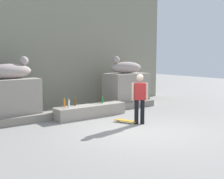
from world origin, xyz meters
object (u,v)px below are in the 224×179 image
object	(u,v)px
statue_reclining_left	(10,71)
bottle_brown	(75,102)
statue_reclining_right	(126,67)
bottle_clear	(69,104)
skateboard	(126,121)
skater	(140,97)
bottle_green	(102,100)
bottle_orange	(64,103)

from	to	relation	value
statue_reclining_left	bottle_brown	bearing A→B (deg)	-28.75
statue_reclining_right	bottle_clear	xyz separation A→B (m)	(-3.49, -1.13, -1.18)
statue_reclining_right	skateboard	size ratio (longest dim) A/B	2.01
statue_reclining_left	bottle_clear	size ratio (longest dim) A/B	5.09
skateboard	bottle_brown	bearing A→B (deg)	-174.14
skater	statue_reclining_left	bearing A→B (deg)	170.05
statue_reclining_left	bottle_green	world-z (taller)	statue_reclining_left
bottle_clear	statue_reclining_right	bearing A→B (deg)	17.97
statue_reclining_right	bottle_brown	world-z (taller)	statue_reclining_right
statue_reclining_left	bottle_brown	world-z (taller)	statue_reclining_left
skateboard	bottle_clear	world-z (taller)	bottle_clear
skater	bottle_green	bearing A→B (deg)	126.68
bottle_orange	statue_reclining_left	bearing A→B (deg)	151.31
bottle_green	bottle_orange	world-z (taller)	bottle_orange
bottle_clear	bottle_orange	bearing A→B (deg)	100.13
skater	statue_reclining_right	bearing A→B (deg)	91.24
bottle_orange	bottle_clear	distance (m)	0.26
skater	bottle_brown	world-z (taller)	skater
skater	bottle_clear	size ratio (longest dim) A/B	5.15
bottle_brown	bottle_orange	world-z (taller)	same
bottle_green	bottle_clear	distance (m)	1.50
skateboard	bottle_clear	bearing A→B (deg)	-160.39
skateboard	statue_reclining_right	bearing A→B (deg)	117.88
bottle_clear	bottle_brown	bearing A→B (deg)	33.70
skateboard	bottle_clear	size ratio (longest dim) A/B	2.51
skater	bottle_clear	bearing A→B (deg)	163.43
skater	skateboard	distance (m)	0.98
skater	bottle_brown	distance (m)	2.51
skateboard	bottle_brown	size ratio (longest dim) A/B	2.59
statue_reclining_left	skateboard	world-z (taller)	statue_reclining_left
bottle_brown	bottle_orange	distance (m)	0.45
skateboard	bottle_orange	world-z (taller)	bottle_orange
statue_reclining_left	skateboard	xyz separation A→B (m)	(3.04, -2.62, -1.70)
skater	bottle_orange	world-z (taller)	skater
statue_reclining_left	statue_reclining_right	distance (m)	5.14
statue_reclining_right	skateboard	world-z (taller)	statue_reclining_right
statue_reclining_right	bottle_green	world-z (taller)	statue_reclining_right
statue_reclining_left	bottle_clear	world-z (taller)	statue_reclining_left
skateboard	bottle_clear	xyz separation A→B (m)	(-1.38, 1.49, 0.52)
statue_reclining_left	skateboard	bearing A→B (deg)	-46.74
bottle_orange	skater	bearing A→B (deg)	-52.02
skater	bottle_brown	bearing A→B (deg)	152.30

